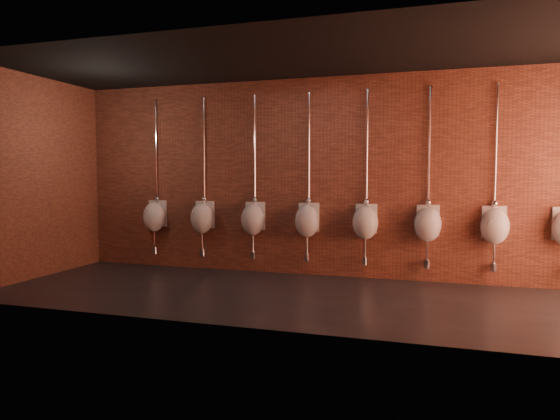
{
  "coord_description": "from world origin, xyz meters",
  "views": [
    {
      "loc": [
        1.76,
        -6.41,
        1.63
      ],
      "look_at": [
        -0.49,
        0.9,
        1.1
      ],
      "focal_mm": 32.0,
      "sensor_mm": 36.0,
      "label": 1
    }
  ],
  "objects": [
    {
      "name": "urinal_1",
      "position": [
        -2.03,
        1.36,
        0.91
      ],
      "size": [
        0.42,
        0.37,
        2.72
      ],
      "color": "silver",
      "rests_on": "ground"
    },
    {
      "name": "urinal_6",
      "position": [
        2.63,
        1.36,
        0.91
      ],
      "size": [
        0.42,
        0.37,
        2.72
      ],
      "color": "silver",
      "rests_on": "ground"
    },
    {
      "name": "room_shell",
      "position": [
        0.0,
        0.0,
        2.01
      ],
      "size": [
        8.54,
        3.04,
        3.22
      ],
      "color": "black",
      "rests_on": "ground"
    },
    {
      "name": "urinal_5",
      "position": [
        1.69,
        1.36,
        0.91
      ],
      "size": [
        0.42,
        0.37,
        2.72
      ],
      "color": "silver",
      "rests_on": "ground"
    },
    {
      "name": "urinal_0",
      "position": [
        -2.96,
        1.36,
        0.91
      ],
      "size": [
        0.42,
        0.37,
        2.72
      ],
      "color": "silver",
      "rests_on": "ground"
    },
    {
      "name": "urinal_4",
      "position": [
        0.76,
        1.36,
        0.91
      ],
      "size": [
        0.42,
        0.37,
        2.72
      ],
      "color": "silver",
      "rests_on": "ground"
    },
    {
      "name": "urinal_2",
      "position": [
        -1.1,
        1.36,
        0.91
      ],
      "size": [
        0.42,
        0.37,
        2.72
      ],
      "color": "silver",
      "rests_on": "ground"
    },
    {
      "name": "urinal_3",
      "position": [
        -0.17,
        1.36,
        0.91
      ],
      "size": [
        0.42,
        0.37,
        2.72
      ],
      "color": "silver",
      "rests_on": "ground"
    },
    {
      "name": "ground",
      "position": [
        0.0,
        0.0,
        0.0
      ],
      "size": [
        8.5,
        8.5,
        0.0
      ],
      "primitive_type": "plane",
      "color": "black",
      "rests_on": "ground"
    }
  ]
}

